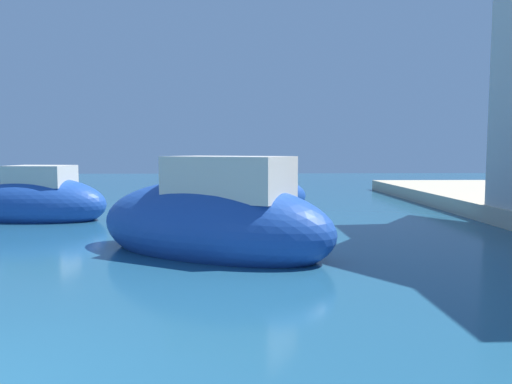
# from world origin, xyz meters

# --- Properties ---
(moored_boat_3) EXTENTS (5.03, 2.64, 2.03)m
(moored_boat_3) POSITION_xyz_m (-3.37, 11.23, 0.55)
(moored_boat_3) COLOR #1E479E
(moored_boat_3) RESTS_ON ground
(moored_boat_4) EXTENTS (5.67, 4.45, 2.41)m
(moored_boat_4) POSITION_xyz_m (2.39, 6.19, 0.65)
(moored_boat_4) COLOR #1E479E
(moored_boat_4) RESTS_ON ground
(moored_boat_6) EXTENTS (4.53, 2.74, 2.02)m
(moored_boat_6) POSITION_xyz_m (3.27, 13.69, 0.54)
(moored_boat_6) COLOR #1E479E
(moored_boat_6) RESTS_ON ground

